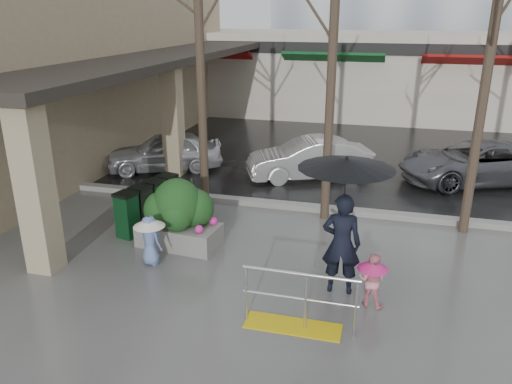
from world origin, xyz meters
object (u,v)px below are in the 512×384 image
at_px(news_boxes, 149,204).
at_px(woman, 344,209).
at_px(car_c, 476,162).
at_px(planter, 179,214).
at_px(tree_mideast, 496,15).
at_px(child_pink, 372,276).
at_px(handrail, 297,308).
at_px(car_b, 309,159).
at_px(car_a, 165,151).
at_px(tree_west, 198,4).
at_px(child_blue, 150,235).

bearing_deg(news_boxes, woman, -7.99).
height_order(woman, car_c, woman).
bearing_deg(news_boxes, planter, -22.45).
xyz_separation_m(tree_mideast, child_pink, (-2.00, -3.80, -4.29)).
relative_size(handrail, car_b, 0.50).
bearing_deg(handrail, news_boxes, 142.53).
bearing_deg(woman, news_boxes, -24.01).
xyz_separation_m(tree_mideast, car_c, (0.74, 3.96, -4.23)).
distance_m(handrail, planter, 3.92).
bearing_deg(woman, car_a, -46.74).
distance_m(handrail, car_a, 9.48).
bearing_deg(planter, car_c, 42.44).
xyz_separation_m(tree_mideast, car_a, (-8.90, 2.73, -4.23)).
xyz_separation_m(tree_west, car_a, (-2.40, 2.73, -4.45)).
xyz_separation_m(tree_mideast, car_b, (-4.19, 3.09, -4.23)).
xyz_separation_m(tree_west, car_b, (2.31, 3.09, -4.45)).
bearing_deg(car_b, handrail, -16.43).
distance_m(woman, car_c, 8.19).
xyz_separation_m(news_boxes, car_a, (-1.52, 4.28, 0.09)).
bearing_deg(news_boxes, handrail, -23.75).
distance_m(tree_mideast, woman, 5.38).
bearing_deg(woman, child_pink, 147.29).
relative_size(child_pink, child_blue, 0.94).
bearing_deg(handrail, car_b, 97.59).
height_order(handrail, child_pink, handrail).
bearing_deg(tree_mideast, news_boxes, -168.09).
xyz_separation_m(tree_mideast, news_boxes, (-7.37, -1.55, -4.32)).
relative_size(tree_mideast, child_blue, 6.09).
relative_size(child_pink, news_boxes, 0.51).
bearing_deg(handrail, child_blue, 156.52).
relative_size(child_blue, car_b, 0.28).
bearing_deg(woman, car_c, -116.46).
distance_m(handrail, car_b, 7.96).
distance_m(handrail, tree_west, 7.52).
distance_m(handrail, news_boxes, 5.34).
bearing_deg(car_c, planter, -69.53).
distance_m(child_blue, car_c, 10.26).
xyz_separation_m(child_blue, car_a, (-2.46, 6.09, -0.02)).
height_order(news_boxes, car_a, car_a).
distance_m(tree_west, child_blue, 5.57).
height_order(planter, car_c, planter).
bearing_deg(woman, tree_mideast, -129.06).
distance_m(woman, child_blue, 3.98).
bearing_deg(tree_mideast, tree_west, -180.00).
bearing_deg(car_a, car_c, 72.37).
bearing_deg(handrail, planter, 142.04).
xyz_separation_m(tree_mideast, woman, (-2.58, -3.46, -3.21)).
relative_size(tree_west, news_boxes, 3.44).
relative_size(tree_west, planter, 3.65).
xyz_separation_m(planter, car_b, (2.02, 5.49, -0.11)).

